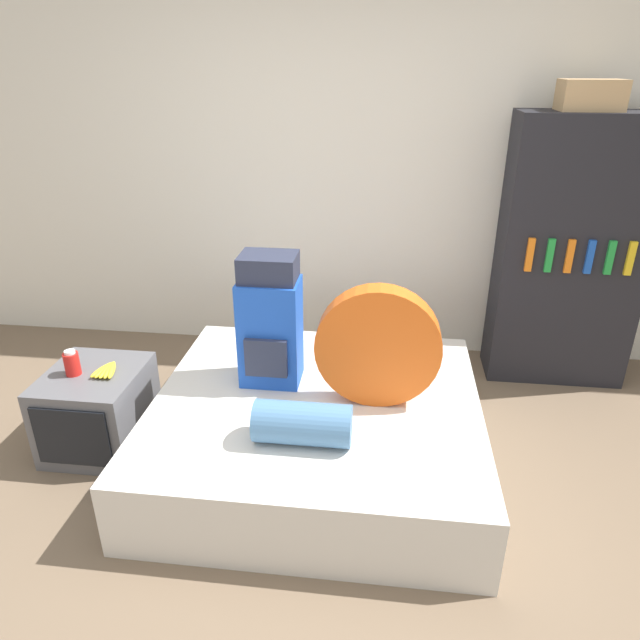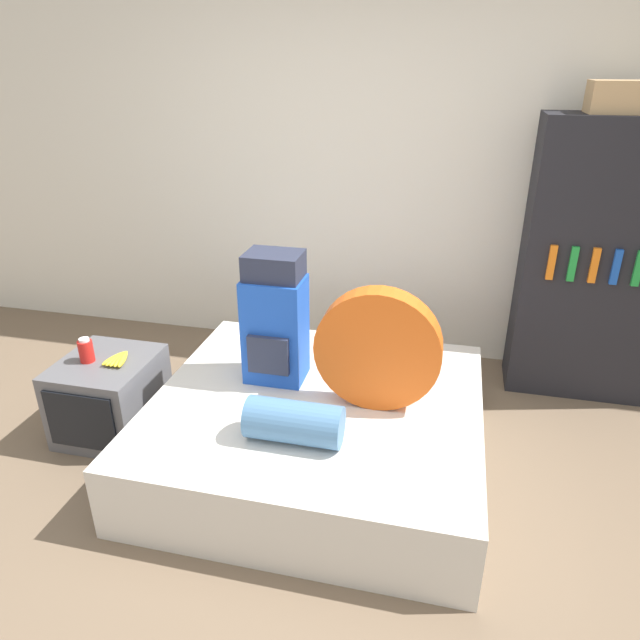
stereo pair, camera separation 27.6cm
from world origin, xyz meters
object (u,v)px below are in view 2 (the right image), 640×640
(tent_bag, at_px, (378,349))
(sleeping_roll, at_px, (294,422))
(cardboard_box, at_px, (622,97))
(backpack, at_px, (275,320))
(bookshelf, at_px, (597,264))
(television, at_px, (110,396))
(canister, at_px, (86,350))

(tent_bag, relative_size, sleeping_roll, 1.41)
(sleeping_roll, relative_size, cardboard_box, 1.31)
(backpack, distance_m, bookshelf, 1.99)
(backpack, distance_m, sleeping_roll, 0.64)
(television, distance_m, bookshelf, 2.98)
(cardboard_box, bearing_deg, tent_bag, -135.79)
(tent_bag, height_order, canister, tent_bag)
(tent_bag, height_order, sleeping_roll, tent_bag)
(sleeping_roll, height_order, cardboard_box, cardboard_box)
(bookshelf, xyz_separation_m, cardboard_box, (-0.05, -0.01, 0.94))
(sleeping_roll, xyz_separation_m, cardboard_box, (1.44, 1.48, 1.32))
(backpack, height_order, tent_bag, backpack)
(sleeping_roll, relative_size, bookshelf, 0.26)
(television, relative_size, bookshelf, 0.33)
(sleeping_roll, bearing_deg, bookshelf, 44.99)
(canister, bearing_deg, sleeping_roll, -14.35)
(canister, bearing_deg, television, 12.21)
(television, height_order, canister, canister)
(television, bearing_deg, cardboard_box, 23.31)
(tent_bag, bearing_deg, canister, -177.66)
(sleeping_roll, distance_m, canister, 1.32)
(backpack, distance_m, canister, 1.07)
(backpack, xyz_separation_m, tent_bag, (0.57, -0.14, -0.03))
(backpack, bearing_deg, cardboard_box, 29.21)
(television, xyz_separation_m, canister, (-0.08, -0.02, 0.29))
(bookshelf, bearing_deg, cardboard_box, -168.63)
(backpack, relative_size, cardboard_box, 2.10)
(sleeping_roll, distance_m, cardboard_box, 2.44)
(canister, bearing_deg, cardboard_box, 22.98)
(sleeping_roll, bearing_deg, backpack, 115.06)
(tent_bag, xyz_separation_m, canister, (-1.60, -0.07, -0.17))
(cardboard_box, bearing_deg, canister, -157.02)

